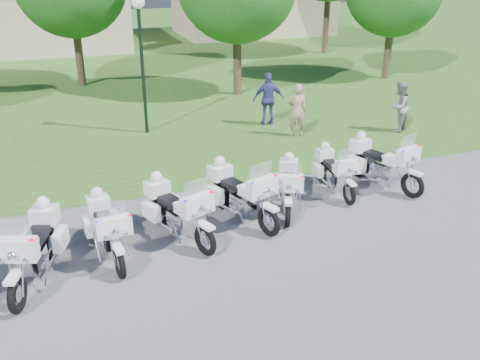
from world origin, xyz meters
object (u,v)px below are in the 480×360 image
object	(u,v)px
motorcycle_1	(34,246)
motorcycle_2	(107,227)
bystander_b	(399,107)
bystander_c	(268,99)
motorcycle_7	(382,161)
motorcycle_3	(177,209)
lamp_post	(140,32)
motorcycle_4	(240,192)
motorcycle_5	(288,185)
bystander_a	(297,110)
motorcycle_6	(335,170)

from	to	relation	value
motorcycle_1	motorcycle_2	bearing A→B (deg)	-145.19
bystander_b	bystander_c	bearing A→B (deg)	-60.78
motorcycle_7	bystander_c	bearing A→B (deg)	-101.35
motorcycle_3	bystander_c	distance (m)	8.67
motorcycle_7	lamp_post	bearing A→B (deg)	-71.08
motorcycle_1	bystander_b	size ratio (longest dim) A/B	1.37
motorcycle_2	motorcycle_7	world-z (taller)	motorcycle_7
motorcycle_4	lamp_post	world-z (taller)	lamp_post
motorcycle_4	motorcycle_7	size ratio (longest dim) A/B	1.01
bystander_b	lamp_post	bearing A→B (deg)	-50.25
motorcycle_3	motorcycle_4	world-z (taller)	motorcycle_4
motorcycle_1	lamp_post	world-z (taller)	lamp_post
motorcycle_7	bystander_b	distance (m)	5.02
motorcycle_3	lamp_post	world-z (taller)	lamp_post
motorcycle_5	lamp_post	bearing A→B (deg)	-48.45
lamp_post	bystander_b	size ratio (longest dim) A/B	2.59
motorcycle_2	motorcycle_4	bearing A→B (deg)	-175.22
motorcycle_2	motorcycle_1	bearing A→B (deg)	10.28
motorcycle_1	motorcycle_7	xyz separation A→B (m)	(8.82, 1.69, -0.02)
motorcycle_3	motorcycle_4	distance (m)	1.64
lamp_post	bystander_b	bearing A→B (deg)	-18.24
motorcycle_7	motorcycle_1	bearing A→B (deg)	-8.29
motorcycle_3	motorcycle_4	xyz separation A→B (m)	(1.60, 0.36, 0.01)
motorcycle_2	bystander_a	xyz separation A→B (m)	(7.01, 5.84, 0.26)
bystander_c	motorcycle_2	bearing A→B (deg)	57.34
motorcycle_2	motorcycle_5	bearing A→B (deg)	-176.63
bystander_a	motorcycle_3	bearing A→B (deg)	63.31
motorcycle_2	bystander_a	distance (m)	9.13
motorcycle_1	motorcycle_2	distance (m)	1.48
motorcycle_4	bystander_a	bearing A→B (deg)	-146.13
motorcycle_3	motorcycle_6	world-z (taller)	motorcycle_3
motorcycle_6	lamp_post	bearing A→B (deg)	-57.11
motorcycle_3	bystander_b	distance (m)	10.27
lamp_post	motorcycle_2	bearing A→B (deg)	-105.67
motorcycle_2	bystander_a	world-z (taller)	bystander_a
motorcycle_2	motorcycle_5	size ratio (longest dim) A/B	1.10
bystander_b	bystander_a	bearing A→B (deg)	-43.22
motorcycle_2	motorcycle_5	world-z (taller)	motorcycle_2
motorcycle_7	motorcycle_2	bearing A→B (deg)	-9.48
motorcycle_2	bystander_c	world-z (taller)	bystander_c
motorcycle_3	bystander_b	size ratio (longest dim) A/B	1.30
motorcycle_1	motorcycle_7	size ratio (longest dim) A/B	1.03
bystander_b	motorcycle_5	bearing A→B (deg)	3.31
motorcycle_2	bystander_c	xyz separation A→B (m)	(6.57, 7.33, 0.31)
motorcycle_1	motorcycle_6	bearing A→B (deg)	-148.72
bystander_c	bystander_b	bearing A→B (deg)	160.44
bystander_c	motorcycle_5	bearing A→B (deg)	81.31
motorcycle_1	motorcycle_3	xyz separation A→B (m)	(2.96, 0.70, -0.02)
motorcycle_5	motorcycle_6	xyz separation A→B (m)	(1.58, 0.56, -0.04)
motorcycle_6	bystander_b	xyz separation A→B (m)	(4.55, 3.78, 0.30)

